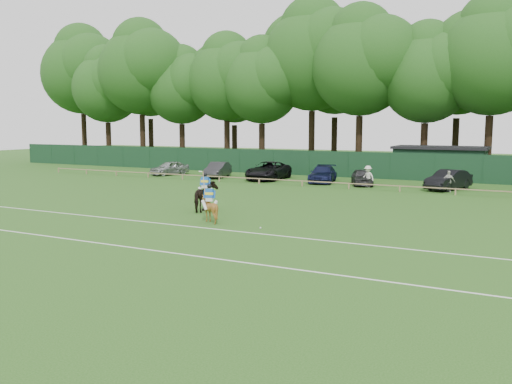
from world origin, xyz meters
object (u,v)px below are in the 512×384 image
Objects in this scene: horse_dark at (205,197)px; sedan_grey at (218,170)px; spectator_mid at (448,181)px; utility_shed at (440,162)px; estate_black at (448,180)px; sedan_silver at (169,168)px; spectator_left at (368,177)px; horse_chestnut at (210,209)px; hatch_grey at (362,177)px; polo_ball at (260,228)px; suv_black at (268,171)px; sedan_navy at (323,174)px.

sedan_grey is (-10.08, 17.84, -0.14)m from horse_dark.
spectator_mid is 0.19× the size of utility_shed.
sedan_silver is at bearing -159.71° from estate_black.
sedan_silver is 20.85m from spectator_left.
sedan_grey is 2.78× the size of spectator_mid.
spectator_mid reaches higher than sedan_silver.
hatch_grey is at bearing -113.85° from horse_chestnut.
spectator_left is at bearing -19.38° from sedan_grey.
spectator_left is (20.81, -1.34, 0.17)m from sedan_silver.
sedan_silver reaches higher than polo_ball.
horse_chestnut is at bearing -75.66° from suv_black.
suv_black is 1.25× the size of estate_black.
horse_dark is at bearing -79.03° from suv_black.
sedan_silver is at bearing 157.58° from hatch_grey.
utility_shed reaches higher than polo_ball.
horse_chestnut is 0.17× the size of utility_shed.
sedan_grey reaches higher than sedan_silver.
utility_shed is (6.93, 29.52, 0.83)m from horse_chestnut.
estate_black reaches higher than sedan_silver.
hatch_grey is 2.47× the size of spectator_mid.
spectator_mid is at bearing -61.44° from estate_black.
sedan_grey is 21.07m from utility_shed.
horse_dark is 1.29× the size of spectator_mid.
suv_black is 3.37× the size of spectator_left.
sedan_navy is at bearing 148.88° from hatch_grey.
sedan_grey is 0.53× the size of utility_shed.
estate_black is 1.38m from spectator_mid.
sedan_grey is 0.89× the size of sedan_navy.
horse_dark reaches higher than estate_black.
estate_black is 21.72m from polo_ball.
spectator_mid is 20.46m from polo_ball.
spectator_left reaches higher than spectator_mid.
estate_black is at bearing -77.07° from utility_shed.
spectator_left reaches higher than sedan_grey.
suv_black is (5.22, 0.44, 0.09)m from sedan_grey.
utility_shed is at bearing 89.86° from spectator_left.
hatch_grey is at bearing 16.42° from sedan_silver.
sedan_silver is 16.22m from sedan_navy.
utility_shed is (24.80, 8.87, 0.83)m from sedan_silver.
suv_black is at bearing 153.29° from spectator_mid.
suv_black is 1.49× the size of hatch_grey.
horse_chestnut is 19.53m from spectator_left.
sedan_grey is 15.19m from spectator_left.
estate_black is 2.69× the size of spectator_left.
horse_dark is 20.88m from estate_black.
horse_dark is 0.25× the size of utility_shed.
spectator_left is at bearing -14.46° from suv_black.
sedan_navy is 0.60× the size of utility_shed.
spectator_mid is (6.25, -0.13, -0.08)m from spectator_left.
spectator_left reaches higher than sedan_silver.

